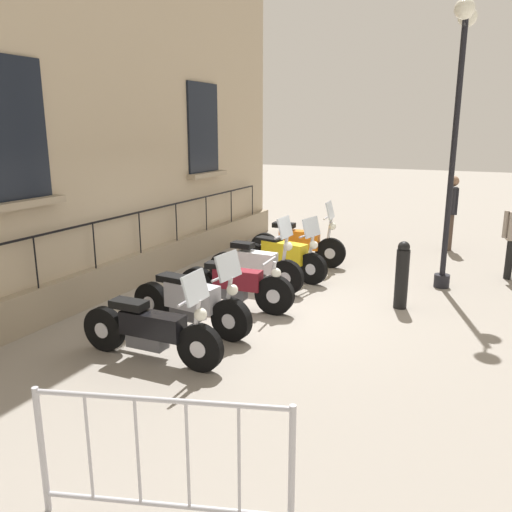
{
  "coord_description": "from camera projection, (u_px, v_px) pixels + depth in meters",
  "views": [
    {
      "loc": [
        3.38,
        -7.55,
        2.9
      ],
      "look_at": [
        -0.19,
        0.0,
        0.8
      ],
      "focal_mm": 36.23,
      "sensor_mm": 36.0,
      "label": 1
    }
  ],
  "objects": [
    {
      "name": "crowd_barrier",
      "position": [
        163.0,
        456.0,
        3.76
      ],
      "size": [
        1.84,
        0.63,
        1.05
      ],
      "color": "#B7B7BF",
      "rests_on": "ground_plane"
    },
    {
      "name": "pedestrian_walking",
      "position": [
        451.0,
        208.0,
        12.25
      ],
      "size": [
        0.29,
        0.52,
        1.78
      ],
      "color": "#47382D",
      "rests_on": "ground_plane"
    },
    {
      "name": "lamppost",
      "position": [
        458.0,
        106.0,
        8.81
      ],
      "size": [
        0.32,
        1.02,
        4.86
      ],
      "color": "black",
      "rests_on": "ground_plane"
    },
    {
      "name": "motorcycle_black",
      "position": [
        152.0,
        330.0,
        6.49
      ],
      "size": [
        2.06,
        0.57,
        1.24
      ],
      "color": "black",
      "rests_on": "ground_plane"
    },
    {
      "name": "motorcycle_yellow",
      "position": [
        283.0,
        257.0,
        10.05
      ],
      "size": [
        1.95,
        0.73,
        1.27
      ],
      "color": "black",
      "rests_on": "ground_plane"
    },
    {
      "name": "bollard",
      "position": [
        402.0,
        275.0,
        8.36
      ],
      "size": [
        0.21,
        0.21,
        1.12
      ],
      "color": "black",
      "rests_on": "ground_plane"
    },
    {
      "name": "ground_plane",
      "position": [
        266.0,
        303.0,
        8.72
      ],
      "size": [
        60.0,
        60.0,
        0.0
      ],
      "primitive_type": "plane",
      "color": "gray"
    },
    {
      "name": "motorcycle_white",
      "position": [
        256.0,
        267.0,
        9.33
      ],
      "size": [
        1.88,
        0.56,
        1.39
      ],
      "color": "black",
      "rests_on": "ground_plane"
    },
    {
      "name": "motorcycle_maroon",
      "position": [
        236.0,
        286.0,
        8.36
      ],
      "size": [
        2.0,
        0.56,
        0.88
      ],
      "color": "black",
      "rests_on": "ground_plane"
    },
    {
      "name": "motorcycle_orange",
      "position": [
        298.0,
        244.0,
        11.05
      ],
      "size": [
        2.11,
        0.54,
        1.4
      ],
      "color": "black",
      "rests_on": "ground_plane"
    },
    {
      "name": "building_facade",
      "position": [
        110.0,
        40.0,
        8.9
      ],
      "size": [
        0.82,
        11.44,
        8.89
      ],
      "color": "tan",
      "rests_on": "ground_plane"
    },
    {
      "name": "motorcycle_silver",
      "position": [
        191.0,
        303.0,
        7.46
      ],
      "size": [
        2.06,
        0.62,
        1.25
      ],
      "color": "black",
      "rests_on": "ground_plane"
    }
  ]
}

